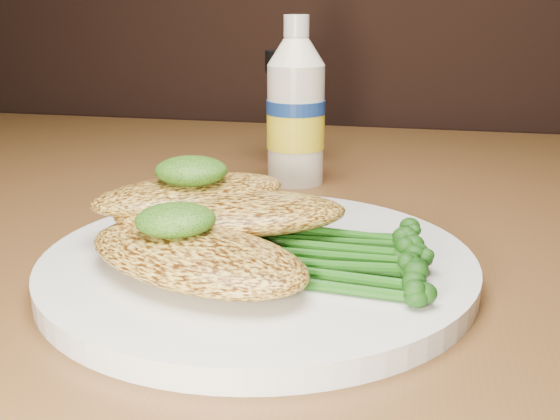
# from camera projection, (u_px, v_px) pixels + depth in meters

# --- Properties ---
(plate) EXTENTS (0.29, 0.29, 0.01)m
(plate) POSITION_uv_depth(u_px,v_px,m) (258.00, 264.00, 0.43)
(plate) COLOR silver
(plate) RESTS_ON dining_table
(chicken_front) EXTENTS (0.18, 0.14, 0.03)m
(chicken_front) POSITION_uv_depth(u_px,v_px,m) (195.00, 255.00, 0.39)
(chicken_front) COLOR gold
(chicken_front) RESTS_ON plate
(chicken_mid) EXTENTS (0.18, 0.12, 0.02)m
(chicken_mid) POSITION_uv_depth(u_px,v_px,m) (231.00, 213.00, 0.45)
(chicken_mid) COLOR gold
(chicken_mid) RESTS_ON plate
(chicken_back) EXTENTS (0.16, 0.15, 0.02)m
(chicken_back) POSITION_uv_depth(u_px,v_px,m) (191.00, 194.00, 0.47)
(chicken_back) COLOR gold
(chicken_back) RESTS_ON plate
(pesto_front) EXTENTS (0.06, 0.06, 0.02)m
(pesto_front) POSITION_uv_depth(u_px,v_px,m) (176.00, 220.00, 0.40)
(pesto_front) COLOR #103708
(pesto_front) RESTS_ON chicken_front
(pesto_back) EXTENTS (0.06, 0.05, 0.02)m
(pesto_back) POSITION_uv_depth(u_px,v_px,m) (191.00, 171.00, 0.46)
(pesto_back) COLOR #103708
(pesto_back) RESTS_ON chicken_back
(broccolini_bundle) EXTENTS (0.16, 0.14, 0.02)m
(broccolini_bundle) POSITION_uv_depth(u_px,v_px,m) (334.00, 248.00, 0.41)
(broccolini_bundle) COLOR #1D5612
(broccolini_bundle) RESTS_ON plate
(mayo_bottle) EXTENTS (0.06, 0.06, 0.16)m
(mayo_bottle) POSITION_uv_depth(u_px,v_px,m) (296.00, 101.00, 0.64)
(mayo_bottle) COLOR #F4EACF
(mayo_bottle) RESTS_ON dining_table
(pepper_grinder) EXTENTS (0.07, 0.07, 0.12)m
(pepper_grinder) POSITION_uv_depth(u_px,v_px,m) (288.00, 108.00, 0.73)
(pepper_grinder) COLOR black
(pepper_grinder) RESTS_ON dining_table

